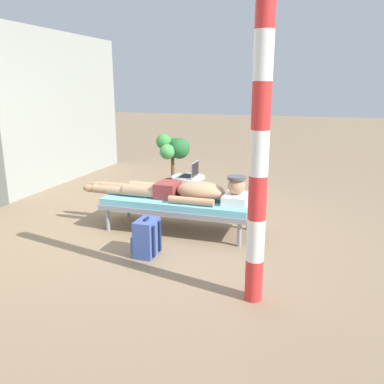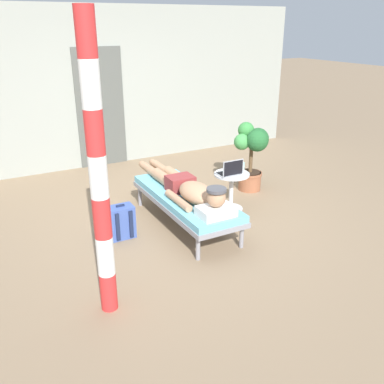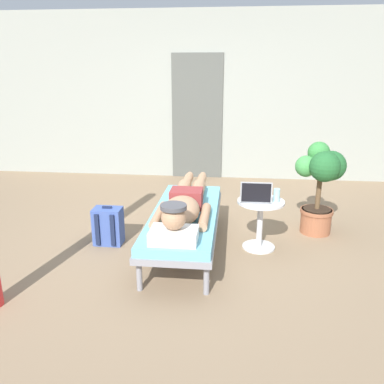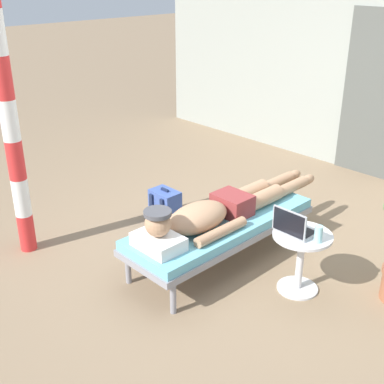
{
  "view_description": "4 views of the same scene",
  "coord_description": "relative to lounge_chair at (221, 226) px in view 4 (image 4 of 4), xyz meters",
  "views": [
    {
      "loc": [
        -4.53,
        -1.8,
        1.78
      ],
      "look_at": [
        0.08,
        -0.31,
        0.48
      ],
      "focal_mm": 37.61,
      "sensor_mm": 36.0,
      "label": 1
    },
    {
      "loc": [
        -2.27,
        -4.48,
        2.41
      ],
      "look_at": [
        -0.02,
        -0.34,
        0.51
      ],
      "focal_mm": 39.45,
      "sensor_mm": 36.0,
      "label": 2
    },
    {
      "loc": [
        0.46,
        -3.93,
        1.83
      ],
      "look_at": [
        0.02,
        0.08,
        0.55
      ],
      "focal_mm": 37.29,
      "sensor_mm": 36.0,
      "label": 3
    },
    {
      "loc": [
        2.65,
        -3.09,
        2.47
      ],
      "look_at": [
        -0.24,
        -0.32,
        0.66
      ],
      "focal_mm": 46.89,
      "sensor_mm": 36.0,
      "label": 4
    }
  ],
  "objects": [
    {
      "name": "ground_plane",
      "position": [
        0.02,
        0.16,
        -0.35
      ],
      "size": [
        40.0,
        40.0,
        0.0
      ],
      "primitive_type": "plane",
      "color": "#8C7256"
    },
    {
      "name": "drink_glass",
      "position": [
        0.92,
        0.1,
        0.25
      ],
      "size": [
        0.06,
        0.06,
        0.14
      ],
      "primitive_type": "cylinder",
      "color": "#99D8E5",
      "rests_on": "side_table"
    },
    {
      "name": "side_table",
      "position": [
        0.77,
        0.12,
        0.01
      ],
      "size": [
        0.48,
        0.48,
        0.52
      ],
      "color": "silver",
      "rests_on": "ground"
    },
    {
      "name": "house_door_panel",
      "position": [
        -0.15,
        2.88,
        0.67
      ],
      "size": [
        0.84,
        0.03,
        2.04
      ],
      "primitive_type": "cube",
      "color": "#545651",
      "rests_on": "ground"
    },
    {
      "name": "laptop",
      "position": [
        0.71,
        0.07,
        0.24
      ],
      "size": [
        0.31,
        0.24,
        0.23
      ],
      "color": "#A5A8AD",
      "rests_on": "side_table"
    },
    {
      "name": "porch_post",
      "position": [
        -1.4,
        -1.19,
        0.92
      ],
      "size": [
        0.15,
        0.15,
        2.53
      ],
      "color": "red",
      "rests_on": "ground"
    },
    {
      "name": "person_reclining",
      "position": [
        -0.0,
        -0.06,
        0.17
      ],
      "size": [
        0.53,
        2.17,
        0.33
      ],
      "color": "white",
      "rests_on": "lounge_chair"
    },
    {
      "name": "backpack",
      "position": [
        -0.83,
        0.06,
        -0.15
      ],
      "size": [
        0.3,
        0.26,
        0.42
      ],
      "color": "#3F59A5",
      "rests_on": "ground"
    },
    {
      "name": "lounge_chair",
      "position": [
        0.0,
        0.0,
        0.0
      ],
      "size": [
        0.67,
        1.88,
        0.42
      ],
      "color": "gray",
      "rests_on": "ground"
    }
  ]
}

